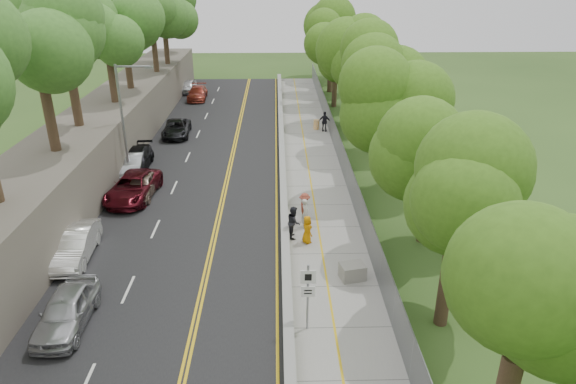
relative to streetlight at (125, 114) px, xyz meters
The scene contains 26 objects.
ground 18.08m from the streetlight, 53.23° to the right, with size 140.00×140.00×0.00m, color #33511E.
road 6.93m from the streetlight, 11.17° to the left, with size 11.20×66.00×0.04m, color black.
sidewalk 13.84m from the streetlight, ahead, with size 4.20×66.00×0.05m, color gray.
jersey_barrier 11.60m from the streetlight, ahead, with size 0.42×66.00×0.60m, color #A2C11C.
rock_embankment 4.15m from the streetlight, 161.78° to the left, with size 5.00×66.00×4.00m, color #595147.
chainlink_fence 15.58m from the streetlight, ahead, with size 0.04×66.00×2.00m, color slate.
trees_embankment 6.46m from the streetlight, 158.49° to the left, with size 6.40×66.00×13.00m, color #47832C, non-canonical shape.
trees_fenceside 17.65m from the streetlight, ahead, with size 7.00×66.00×14.00m, color #497D1E, non-canonical shape.
streetlight is the anchor object (origin of this frame).
signpost 20.72m from the streetlight, 55.92° to the right, with size 0.62×0.09×3.10m.
construction_barrel 18.40m from the streetlight, 38.78° to the left, with size 0.53×0.53×0.87m, color #FF8800.
concrete_block 19.71m from the streetlight, 43.78° to the right, with size 1.16×0.87×0.77m, color gray.
car_0 17.06m from the streetlight, 84.95° to the right, with size 1.81×4.51×1.54m, color #AAABAF.
car_1 11.77m from the streetlight, 90.71° to the right, with size 1.65×4.73×1.56m, color white.
car_2 5.40m from the streetlight, 74.88° to the right, with size 2.52×5.47×1.52m, color #500D17.
car_3 4.16m from the streetlight, 95.14° to the left, with size 2.07×5.08×1.47m, color black.
car_4 5.27m from the streetlight, 65.79° to the right, with size 1.69×4.20×1.43m, color gray.
car_5 3.95m from the streetlight, 102.18° to the left, with size 1.49×4.28×1.41m, color #A0A2A6.
car_6 10.47m from the streetlight, 81.34° to the left, with size 2.21×4.80×1.33m, color black.
car_7 23.30m from the streetlight, 86.35° to the left, with size 1.99×4.89×1.42m, color #993729.
car_8 26.73m from the streetlight, 90.30° to the left, with size 1.63×4.06×1.38m, color silver.
painter_0 15.87m from the streetlight, 39.36° to the right, with size 0.77×0.50×1.58m, color #C97905.
painter_1 14.81m from the streetlight, 33.81° to the right, with size 0.64×0.42×1.77m, color beige.
painter_2 14.90m from the streetlight, 39.07° to the right, with size 0.89×0.70×1.84m, color black.
painter_3 14.40m from the streetlight, 31.09° to the right, with size 1.14×0.66×1.77m, color brown.
person_far 18.40m from the streetlight, 35.59° to the left, with size 1.07×0.45×1.83m, color black.
Camera 1 is at (-0.15, -20.28, 14.03)m, focal length 32.00 mm.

